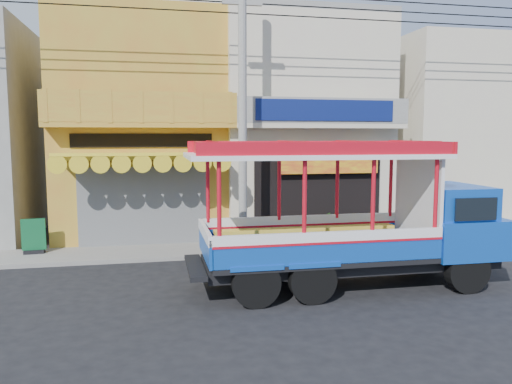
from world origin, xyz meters
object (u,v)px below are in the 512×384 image
(green_sign, at_px, (34,239))
(potted_plant_b, at_px, (353,228))
(potted_plant_c, at_px, (353,227))
(utility_pole, at_px, (247,91))
(songthaew_truck, at_px, (370,217))
(potted_plant_a, at_px, (318,228))

(green_sign, height_order, potted_plant_b, green_sign)
(potted_plant_b, height_order, potted_plant_c, potted_plant_b)
(potted_plant_b, bearing_deg, potted_plant_c, -72.58)
(green_sign, xyz_separation_m, potted_plant_b, (10.17, -0.49, 0.03))
(utility_pole, bearing_deg, songthaew_truck, -57.94)
(utility_pole, bearing_deg, potted_plant_c, 14.95)
(songthaew_truck, relative_size, potted_plant_c, 8.66)
(green_sign, distance_m, potted_plant_a, 9.07)
(songthaew_truck, xyz_separation_m, potted_plant_a, (0.26, 4.63, -1.11))
(potted_plant_a, bearing_deg, potted_plant_b, -75.68)
(utility_pole, xyz_separation_m, green_sign, (-6.46, 1.05, -4.46))
(potted_plant_a, height_order, potted_plant_c, potted_plant_a)
(utility_pole, distance_m, songthaew_truck, 5.53)
(potted_plant_a, xyz_separation_m, potted_plant_b, (1.11, -0.32, -0.01))
(green_sign, bearing_deg, potted_plant_a, -1.08)
(utility_pole, distance_m, potted_plant_c, 6.04)
(songthaew_truck, height_order, potted_plant_c, songthaew_truck)
(utility_pole, bearing_deg, green_sign, 170.76)
(green_sign, relative_size, potted_plant_a, 1.09)
(potted_plant_b, relative_size, potted_plant_c, 1.08)
(utility_pole, xyz_separation_m, songthaew_truck, (2.35, -3.75, -3.31))
(utility_pole, bearing_deg, potted_plant_b, 8.55)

